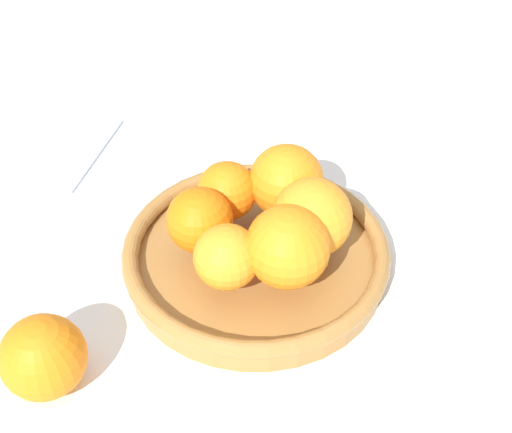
% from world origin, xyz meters
% --- Properties ---
extents(ground_plane, '(4.00, 4.00, 0.00)m').
position_xyz_m(ground_plane, '(0.00, 0.00, 0.00)').
color(ground_plane, white).
extents(fruit_bowl, '(0.28, 0.28, 0.04)m').
position_xyz_m(fruit_bowl, '(0.00, 0.00, 0.02)').
color(fruit_bowl, '#A57238').
rests_on(fruit_bowl, ground_plane).
extents(orange_pile, '(0.19, 0.19, 0.08)m').
position_xyz_m(orange_pile, '(0.01, -0.00, 0.08)').
color(orange_pile, orange).
rests_on(orange_pile, fruit_bowl).
extents(stray_orange, '(0.08, 0.08, 0.08)m').
position_xyz_m(stray_orange, '(-0.17, -0.17, 0.04)').
color(stray_orange, orange).
rests_on(stray_orange, ground_plane).
extents(napkin_folded, '(0.18, 0.18, 0.01)m').
position_xyz_m(napkin_folded, '(-0.30, 0.19, 0.00)').
color(napkin_folded, silver).
rests_on(napkin_folded, ground_plane).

